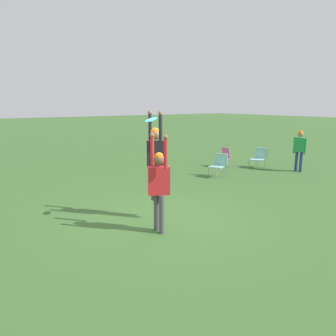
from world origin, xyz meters
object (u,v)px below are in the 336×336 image
at_px(person_defending, 159,181).
at_px(camping_chair_2, 259,157).
at_px(person_jumping, 155,154).
at_px(person_spectator_near, 300,147).
at_px(frisbee, 151,120).
at_px(camping_chair_0, 224,156).
at_px(camping_chair_3, 219,164).

distance_m(person_defending, camping_chair_2, 8.38).
height_order(person_jumping, person_spectator_near, person_jumping).
bearing_deg(person_jumping, person_defending, -90.00).
bearing_deg(person_spectator_near, frisbee, -90.89).
relative_size(person_defending, frisbee, 7.99).
relative_size(camping_chair_0, camping_chair_2, 1.00).
bearing_deg(camping_chair_0, person_spectator_near, -142.16).
relative_size(frisbee, camping_chair_0, 0.31).
bearing_deg(camping_chair_0, frisbee, 122.84).
xyz_separation_m(person_jumping, frisbee, (0.27, -0.28, 0.82)).
height_order(camping_chair_2, camping_chair_3, camping_chair_3).
bearing_deg(camping_chair_3, person_spectator_near, -133.80).
bearing_deg(camping_chair_3, camping_chair_2, -108.26).
bearing_deg(camping_chair_2, camping_chair_3, 63.96).
xyz_separation_m(camping_chair_2, camping_chair_3, (0.30, -2.69, 0.03)).
relative_size(person_defending, camping_chair_2, 2.47).
xyz_separation_m(camping_chair_2, person_spectator_near, (1.47, 0.67, 0.53)).
bearing_deg(person_defending, camping_chair_3, -118.27).
distance_m(person_defending, frisbee, 1.37).
xyz_separation_m(person_defending, frisbee, (-0.50, 0.14, 1.27)).
bearing_deg(person_jumping, camping_chair_0, 59.94).
distance_m(camping_chair_3, person_spectator_near, 3.60).
distance_m(person_jumping, person_spectator_near, 7.96).
bearing_deg(camping_chair_0, person_defending, 125.42).
bearing_deg(camping_chair_2, frisbee, 79.66).
height_order(camping_chair_3, person_spectator_near, person_spectator_near).
relative_size(person_defending, camping_chair_3, 2.39).
xyz_separation_m(frisbee, camping_chair_0, (-3.95, 6.29, -1.91)).
height_order(person_defending, camping_chair_0, person_defending).
height_order(frisbee, camping_chair_3, frisbee).
bearing_deg(camping_chair_0, person_jumping, 122.20).
relative_size(person_jumping, frisbee, 8.05).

